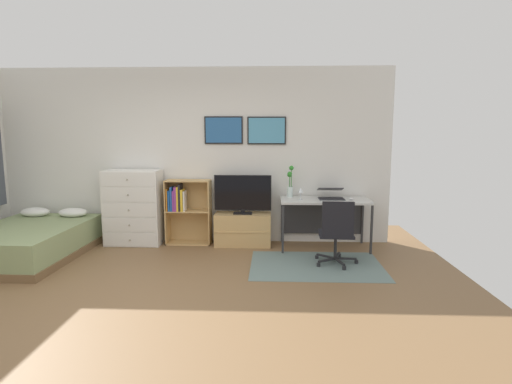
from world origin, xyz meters
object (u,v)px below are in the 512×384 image
Objects in this scene: office_chair at (337,231)px; bamboo_vase at (290,183)px; television at (243,195)px; computer_mouse at (351,199)px; bed at (28,241)px; dresser at (134,207)px; wine_glass at (301,191)px; bookshelf at (185,207)px; tv_stand at (243,229)px; laptop at (331,194)px; desk at (324,207)px.

bamboo_vase is (-0.56, 0.99, 0.50)m from office_chair.
television is 1.60m from computer_mouse.
dresser is at bearing 31.53° from bed.
bookshelf is at bearing 172.62° from wine_glass.
bamboo_vase reaches higher than television.
bed is at bearing -158.18° from bookshelf.
tv_stand is 8.17× the size of computer_mouse.
wine_glass is at bearing -163.35° from laptop.
tv_stand is 1.69m from computer_mouse.
tv_stand is 1.28m from desk.
dresser reaches higher than wine_glass.
television reaches higher than bookshelf.
computer_mouse is at bearing 8.03° from bed.
laptop is (0.10, 0.00, 0.19)m from desk.
computer_mouse reaches higher than tv_stand.
wine_glass reaches higher than tv_stand.
bookshelf is at bearing 176.72° from tv_stand.
television is at bearing -4.68° from bookshelf.
office_chair is 8.27× the size of computer_mouse.
wine_glass is at bearing -3.64° from dresser.
bamboo_vase is (0.71, 0.09, 0.17)m from television.
office_chair reaches higher than tv_stand.
laptop is at bearing -0.49° from dresser.
tv_stand is at bearing 178.03° from desk.
dresser reaches higher than television.
office_chair is at bearing -92.53° from laptop.
office_chair is (1.28, -0.91, -0.33)m from television.
desk is (1.22, -0.04, 0.37)m from tv_stand.
dresser reaches higher than computer_mouse.
computer_mouse is 0.58× the size of wine_glass.
bookshelf reaches higher than computer_mouse.
computer_mouse is at bearing -24.85° from laptop.
tv_stand is 0.99× the size of office_chair.
office_chair is (4.20, -0.18, 0.23)m from bed.
wine_glass is at bearing -10.20° from television.
tv_stand is at bearing 15.15° from bed.
office_chair reaches higher than computer_mouse.
bed is 2.24× the size of office_chair.
bed reaches higher than tv_stand.
laptop is at bearing 10.23° from bed.
television is 8.29× the size of computer_mouse.
dresser is at bearing -175.05° from bookshelf.
bed is 3.88m from wine_glass.
desk is (4.14, 0.71, 0.39)m from bed.
bookshelf is 0.76× the size of desk.
bookshelf is at bearing 158.16° from office_chair.
dresser is at bearing 177.29° from computer_mouse.
television reaches higher than laptop.
office_chair is 0.95m from laptop.
computer_mouse is 0.22× the size of bamboo_vase.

